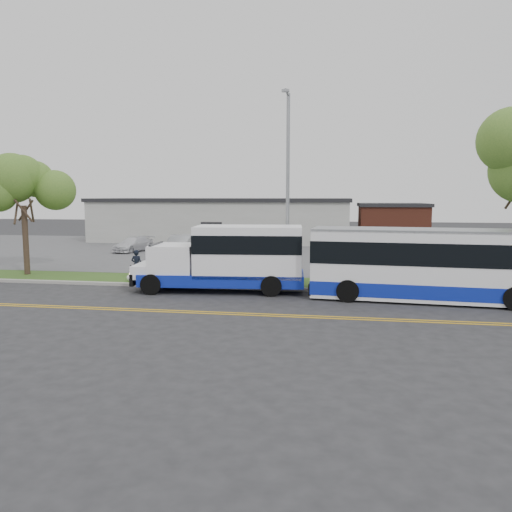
% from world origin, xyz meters
% --- Properties ---
extents(ground, '(140.00, 140.00, 0.00)m').
position_xyz_m(ground, '(0.00, 0.00, 0.00)').
color(ground, '#28282B').
rests_on(ground, ground).
extents(lane_line_north, '(70.00, 0.12, 0.01)m').
position_xyz_m(lane_line_north, '(0.00, -3.85, 0.01)').
color(lane_line_north, gold).
rests_on(lane_line_north, ground).
extents(lane_line_south, '(70.00, 0.12, 0.01)m').
position_xyz_m(lane_line_south, '(0.00, -4.15, 0.01)').
color(lane_line_south, gold).
rests_on(lane_line_south, ground).
extents(curb, '(80.00, 0.30, 0.15)m').
position_xyz_m(curb, '(0.00, 1.10, 0.07)').
color(curb, '#9E9B93').
rests_on(curb, ground).
extents(verge, '(80.00, 3.30, 0.10)m').
position_xyz_m(verge, '(0.00, 2.90, 0.05)').
color(verge, '#31541C').
rests_on(verge, ground).
extents(parking_lot, '(80.00, 25.00, 0.10)m').
position_xyz_m(parking_lot, '(0.00, 17.00, 0.05)').
color(parking_lot, '#4C4C4F').
rests_on(parking_lot, ground).
extents(commercial_building, '(25.40, 10.40, 4.35)m').
position_xyz_m(commercial_building, '(-6.00, 27.00, 2.18)').
color(commercial_building, '#9E9E99').
rests_on(commercial_building, ground).
extents(brick_wing, '(6.30, 7.30, 3.90)m').
position_xyz_m(brick_wing, '(10.50, 26.00, 1.96)').
color(brick_wing, brown).
rests_on(brick_wing, ground).
extents(tree_west, '(4.40, 4.40, 6.91)m').
position_xyz_m(tree_west, '(-12.00, 3.20, 5.12)').
color(tree_west, '#31261B').
rests_on(tree_west, verge).
extents(streetlight_near, '(0.35, 1.53, 9.50)m').
position_xyz_m(streetlight_near, '(3.00, 2.73, 5.23)').
color(streetlight_near, gray).
rests_on(streetlight_near, verge).
extents(shuttle_bus, '(8.37, 3.38, 3.13)m').
position_xyz_m(shuttle_bus, '(0.56, 0.67, 1.67)').
color(shuttle_bus, '#0E22A1').
rests_on(shuttle_bus, ground).
extents(transit_bus, '(11.43, 3.45, 3.13)m').
position_xyz_m(transit_bus, '(10.05, -0.17, 1.58)').
color(transit_bus, white).
rests_on(transit_bus, ground).
extents(pedestrian, '(0.60, 0.40, 1.63)m').
position_xyz_m(pedestrian, '(-4.96, 2.27, 0.91)').
color(pedestrian, black).
rests_on(pedestrian, verge).
extents(parked_car_a, '(1.72, 4.71, 1.54)m').
position_xyz_m(parked_car_a, '(-6.13, 13.47, 0.87)').
color(parked_car_a, '#9DA0A4').
rests_on(parked_car_a, parking_lot).
extents(parked_car_b, '(2.63, 4.32, 1.17)m').
position_xyz_m(parked_car_b, '(-10.81, 15.45, 0.69)').
color(parked_car_b, silver).
rests_on(parked_car_b, parking_lot).
extents(grocery_bag_left, '(0.32, 0.32, 0.32)m').
position_xyz_m(grocery_bag_left, '(-5.26, 2.02, 0.26)').
color(grocery_bag_left, white).
rests_on(grocery_bag_left, verge).
extents(grocery_bag_right, '(0.32, 0.32, 0.32)m').
position_xyz_m(grocery_bag_right, '(-4.66, 2.52, 0.26)').
color(grocery_bag_right, white).
rests_on(grocery_bag_right, verge).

